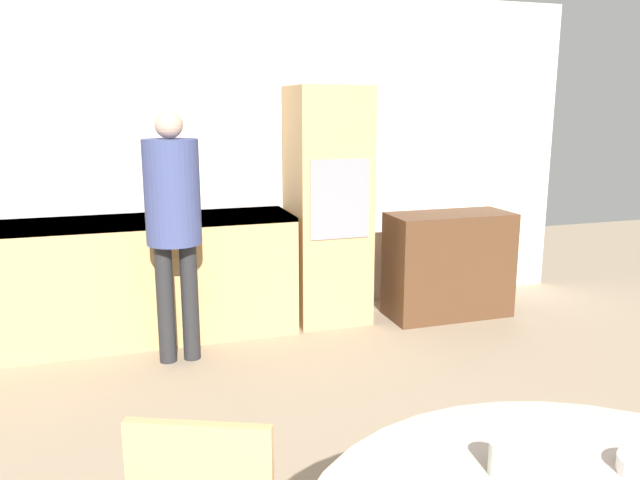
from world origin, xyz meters
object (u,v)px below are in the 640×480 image
object	(u,v)px
sideboard	(448,265)
person_standing	(173,210)
cup	(504,458)
oven_unit	(328,206)

from	to	relation	value
sideboard	person_standing	world-z (taller)	person_standing
cup	sideboard	bearing A→B (deg)	62.69
oven_unit	cup	bearing A→B (deg)	-101.04
sideboard	cup	distance (m)	3.58
oven_unit	person_standing	xyz separation A→B (m)	(-1.24, -0.53, 0.11)
person_standing	cup	bearing A→B (deg)	-78.69
oven_unit	cup	size ratio (longest dim) A/B	21.50
sideboard	cup	world-z (taller)	cup
oven_unit	person_standing	bearing A→B (deg)	-156.99
cup	person_standing	bearing A→B (deg)	101.31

